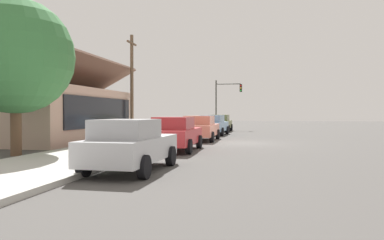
% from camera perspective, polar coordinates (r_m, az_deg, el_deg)
% --- Properties ---
extents(ground_plane, '(120.00, 120.00, 0.00)m').
position_cam_1_polar(ground_plane, '(22.67, 7.21, -3.43)').
color(ground_plane, '#4C4947').
extents(sidewalk_curb, '(60.00, 4.20, 0.16)m').
position_cam_1_polar(sidewalk_curb, '(23.67, -6.47, -3.04)').
color(sidewalk_curb, '#B2AFA8').
rests_on(sidewalk_curb, ground).
extents(car_silver, '(4.37, 2.07, 1.59)m').
position_cam_1_polar(car_silver, '(11.77, -9.20, -3.66)').
color(car_silver, silver).
rests_on(car_silver, ground).
extents(car_cherry, '(4.51, 2.02, 1.59)m').
position_cam_1_polar(car_cherry, '(17.80, -2.49, -2.03)').
color(car_cherry, red).
rests_on(car_cherry, ground).
extents(car_coral, '(4.73, 2.06, 1.59)m').
position_cam_1_polar(car_coral, '(24.28, 1.27, -1.19)').
color(car_coral, '#EA8C75').
rests_on(car_coral, ground).
extents(car_skyblue, '(4.39, 2.26, 1.59)m').
position_cam_1_polar(car_skyblue, '(30.46, 3.13, -0.73)').
color(car_skyblue, '#8CB7E0').
rests_on(car_skyblue, ground).
extents(car_olive, '(4.36, 2.12, 1.59)m').
position_cam_1_polar(car_olive, '(36.39, 4.21, -0.43)').
color(car_olive, olive).
rests_on(car_olive, ground).
extents(storefront_building, '(12.32, 7.11, 5.22)m').
position_cam_1_polar(storefront_building, '(26.03, -20.17, 1.04)').
color(storefront_building, tan).
rests_on(storefront_building, ground).
extents(shade_tree, '(4.77, 4.77, 6.51)m').
position_cam_1_polar(shade_tree, '(17.50, -24.88, 8.62)').
color(shade_tree, brown).
rests_on(shade_tree, ground).
extents(traffic_light_main, '(0.37, 2.79, 5.20)m').
position_cam_1_polar(traffic_light_main, '(40.32, 5.11, 3.52)').
color(traffic_light_main, '#383833').
rests_on(traffic_light_main, ground).
extents(utility_pole_wooden, '(1.80, 0.24, 7.50)m').
position_cam_1_polar(utility_pole_wooden, '(28.55, -8.97, 5.39)').
color(utility_pole_wooden, brown).
rests_on(utility_pole_wooden, ground).
extents(fire_hydrant_red, '(0.22, 0.22, 0.71)m').
position_cam_1_polar(fire_hydrant_red, '(30.18, 0.04, -1.35)').
color(fire_hydrant_red, red).
rests_on(fire_hydrant_red, sidewalk_curb).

